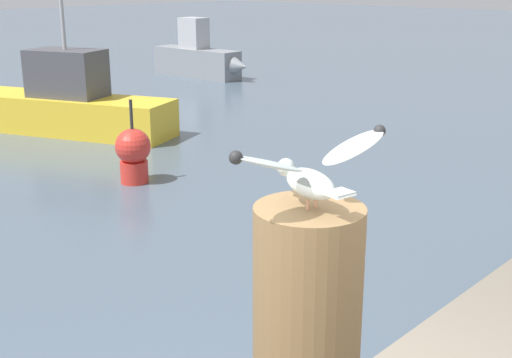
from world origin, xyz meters
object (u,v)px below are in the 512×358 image
(boat_grey, at_px, (201,58))
(boat_yellow, at_px, (46,105))
(mooring_post, at_px, (306,352))
(seagull, at_px, (310,171))
(channel_buoy, at_px, (133,153))

(boat_grey, height_order, boat_yellow, boat_yellow)
(mooring_post, bearing_deg, seagull, 78.86)
(mooring_post, relative_size, seagull, 1.71)
(seagull, relative_size, boat_grey, 0.17)
(boat_grey, bearing_deg, boat_yellow, -155.97)
(seagull, bearing_deg, channel_buoy, 57.51)
(boat_yellow, bearing_deg, seagull, -115.92)
(mooring_post, distance_m, channel_buoy, 8.43)
(mooring_post, bearing_deg, boat_grey, 48.56)
(mooring_post, distance_m, boat_grey, 19.60)
(boat_yellow, xyz_separation_m, channel_buoy, (-1.05, -4.33, -0.08))
(mooring_post, distance_m, boat_yellow, 12.69)
(seagull, xyz_separation_m, boat_grey, (12.94, 14.66, -1.94))
(boat_grey, bearing_deg, mooring_post, -131.44)
(boat_yellow, relative_size, channel_buoy, 4.18)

